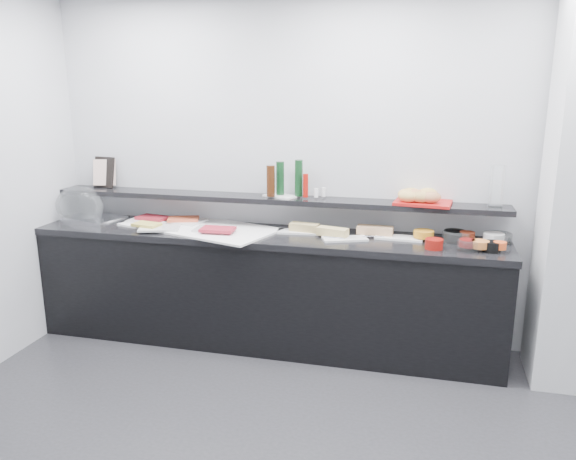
% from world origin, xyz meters
% --- Properties ---
extents(back_wall, '(5.00, 0.02, 2.70)m').
position_xyz_m(back_wall, '(0.00, 2.00, 1.35)').
color(back_wall, silver).
rests_on(back_wall, ground).
extents(buffet_cabinet, '(3.60, 0.60, 0.85)m').
position_xyz_m(buffet_cabinet, '(-0.70, 1.70, 0.42)').
color(buffet_cabinet, black).
rests_on(buffet_cabinet, ground).
extents(counter_top, '(3.62, 0.62, 0.05)m').
position_xyz_m(counter_top, '(-0.70, 1.70, 0.88)').
color(counter_top, black).
rests_on(counter_top, buffet_cabinet).
extents(wall_shelf, '(3.60, 0.25, 0.04)m').
position_xyz_m(wall_shelf, '(-0.70, 1.88, 1.13)').
color(wall_shelf, black).
rests_on(wall_shelf, back_wall).
extents(cloche_base, '(0.53, 0.42, 0.04)m').
position_xyz_m(cloche_base, '(-2.18, 1.73, 0.92)').
color(cloche_base, silver).
rests_on(cloche_base, counter_top).
extents(cloche_dome, '(0.44, 0.35, 0.34)m').
position_xyz_m(cloche_dome, '(-2.30, 1.72, 1.03)').
color(cloche_dome, silver).
rests_on(cloche_dome, cloche_base).
extents(linen_runner, '(1.35, 0.93, 0.01)m').
position_xyz_m(linen_runner, '(-1.24, 1.73, 0.91)').
color(linen_runner, white).
rests_on(linen_runner, counter_top).
extents(platter_meat_a, '(0.36, 0.26, 0.01)m').
position_xyz_m(platter_meat_a, '(-1.70, 1.79, 0.92)').
color(platter_meat_a, white).
rests_on(platter_meat_a, linen_runner).
extents(food_meat_a, '(0.27, 0.20, 0.02)m').
position_xyz_m(food_meat_a, '(-1.69, 1.80, 0.94)').
color(food_meat_a, maroon).
rests_on(food_meat_a, platter_meat_a).
extents(platter_salmon, '(0.39, 0.30, 0.01)m').
position_xyz_m(platter_salmon, '(-1.43, 1.84, 0.92)').
color(platter_salmon, white).
rests_on(platter_salmon, linen_runner).
extents(food_salmon, '(0.28, 0.23, 0.02)m').
position_xyz_m(food_salmon, '(-1.42, 1.83, 0.94)').
color(food_salmon, '#D74E2C').
rests_on(food_salmon, platter_salmon).
extents(platter_cheese, '(0.35, 0.29, 0.01)m').
position_xyz_m(platter_cheese, '(-1.51, 1.56, 0.92)').
color(platter_cheese, silver).
rests_on(platter_cheese, linen_runner).
extents(food_cheese, '(0.23, 0.17, 0.02)m').
position_xyz_m(food_cheese, '(-1.62, 1.58, 0.94)').
color(food_cheese, '#D1BE51').
rests_on(food_cheese, platter_cheese).
extents(platter_meat_b, '(0.28, 0.19, 0.01)m').
position_xyz_m(platter_meat_b, '(-1.09, 1.62, 0.92)').
color(platter_meat_b, silver).
rests_on(platter_meat_b, linen_runner).
extents(food_meat_b, '(0.26, 0.17, 0.02)m').
position_xyz_m(food_meat_b, '(-1.03, 1.57, 0.94)').
color(food_meat_b, maroon).
rests_on(food_meat_b, platter_meat_b).
extents(sandwich_plate_left, '(0.34, 0.17, 0.01)m').
position_xyz_m(sandwich_plate_left, '(-0.45, 1.77, 0.91)').
color(sandwich_plate_left, white).
rests_on(sandwich_plate_left, counter_top).
extents(sandwich_food_left, '(0.23, 0.12, 0.06)m').
position_xyz_m(sandwich_food_left, '(-0.40, 1.77, 0.94)').
color(sandwich_food_left, tan).
rests_on(sandwich_food_left, sandwich_plate_left).
extents(tongs_left, '(0.15, 0.07, 0.01)m').
position_xyz_m(tongs_left, '(-0.41, 1.78, 0.92)').
color(tongs_left, '#B3B5BB').
rests_on(tongs_left, sandwich_plate_left).
extents(sandwich_plate_mid, '(0.35, 0.25, 0.01)m').
position_xyz_m(sandwich_plate_mid, '(-0.07, 1.65, 0.91)').
color(sandwich_plate_mid, silver).
rests_on(sandwich_plate_mid, counter_top).
extents(sandwich_food_mid, '(0.24, 0.14, 0.06)m').
position_xyz_m(sandwich_food_mid, '(-0.17, 1.69, 0.94)').
color(sandwich_food_mid, tan).
rests_on(sandwich_food_mid, sandwich_plate_mid).
extents(tongs_mid, '(0.16, 0.02, 0.01)m').
position_xyz_m(tongs_mid, '(-0.15, 1.63, 0.92)').
color(tongs_mid, silver).
rests_on(tongs_mid, sandwich_plate_mid).
extents(sandwich_plate_right, '(0.35, 0.17, 0.01)m').
position_xyz_m(sandwich_plate_right, '(0.31, 1.78, 0.91)').
color(sandwich_plate_right, white).
rests_on(sandwich_plate_right, counter_top).
extents(sandwich_food_right, '(0.27, 0.11, 0.06)m').
position_xyz_m(sandwich_food_right, '(0.13, 1.81, 0.94)').
color(sandwich_food_right, tan).
rests_on(sandwich_food_right, sandwich_plate_right).
extents(tongs_right, '(0.16, 0.04, 0.01)m').
position_xyz_m(tongs_right, '(0.13, 1.73, 0.92)').
color(tongs_right, '#BBBCC2').
rests_on(tongs_right, sandwich_plate_right).
extents(bowl_glass_fruit, '(0.22, 0.22, 0.07)m').
position_xyz_m(bowl_glass_fruit, '(0.71, 1.79, 0.94)').
color(bowl_glass_fruit, white).
rests_on(bowl_glass_fruit, counter_top).
extents(fill_glass_fruit, '(0.18, 0.18, 0.05)m').
position_xyz_m(fill_glass_fruit, '(0.49, 1.78, 0.95)').
color(fill_glass_fruit, orange).
rests_on(fill_glass_fruit, bowl_glass_fruit).
extents(bowl_black_jam, '(0.18, 0.18, 0.07)m').
position_xyz_m(bowl_black_jam, '(0.71, 1.84, 0.94)').
color(bowl_black_jam, black).
rests_on(bowl_black_jam, counter_top).
extents(fill_black_jam, '(0.14, 0.14, 0.05)m').
position_xyz_m(fill_black_jam, '(0.79, 1.81, 0.95)').
color(fill_black_jam, '#5B1C0D').
rests_on(fill_black_jam, bowl_black_jam).
extents(bowl_glass_cream, '(0.24, 0.24, 0.07)m').
position_xyz_m(bowl_glass_cream, '(1.00, 1.84, 0.94)').
color(bowl_glass_cream, white).
rests_on(bowl_glass_cream, counter_top).
extents(fill_glass_cream, '(0.18, 0.18, 0.05)m').
position_xyz_m(fill_glass_cream, '(0.97, 1.82, 0.95)').
color(fill_glass_cream, white).
rests_on(fill_glass_cream, bowl_glass_cream).
extents(bowl_red_jam, '(0.15, 0.15, 0.07)m').
position_xyz_m(bowl_red_jam, '(0.56, 1.56, 0.94)').
color(bowl_red_jam, maroon).
rests_on(bowl_red_jam, counter_top).
extents(fill_red_jam, '(0.11, 0.11, 0.05)m').
position_xyz_m(fill_red_jam, '(0.78, 1.60, 0.95)').
color(fill_red_jam, '#5D0F0D').
rests_on(fill_red_jam, bowl_red_jam).
extents(bowl_glass_salmon, '(0.15, 0.15, 0.07)m').
position_xyz_m(bowl_glass_salmon, '(0.79, 1.57, 0.94)').
color(bowl_glass_salmon, silver).
rests_on(bowl_glass_salmon, counter_top).
extents(fill_glass_salmon, '(0.15, 0.15, 0.05)m').
position_xyz_m(fill_glass_salmon, '(0.86, 1.59, 0.95)').
color(fill_glass_salmon, '#CB7231').
rests_on(fill_glass_salmon, bowl_glass_salmon).
extents(bowl_black_fruit, '(0.15, 0.15, 0.07)m').
position_xyz_m(bowl_black_fruit, '(0.94, 1.59, 0.94)').
color(bowl_black_fruit, black).
rests_on(bowl_black_fruit, counter_top).
extents(fill_black_fruit, '(0.10, 0.10, 0.05)m').
position_xyz_m(fill_black_fruit, '(0.99, 1.59, 0.95)').
color(fill_black_fruit, '#EE5520').
rests_on(fill_black_fruit, bowl_black_fruit).
extents(framed_print, '(0.21, 0.10, 0.26)m').
position_xyz_m(framed_print, '(-2.20, 1.95, 1.28)').
color(framed_print, black).
rests_on(framed_print, wall_shelf).
extents(print_art, '(0.20, 0.09, 0.22)m').
position_xyz_m(print_art, '(-2.18, 1.94, 1.28)').
color(print_art, beige).
rests_on(print_art, framed_print).
extents(condiment_tray, '(0.30, 0.25, 0.01)m').
position_xyz_m(condiment_tray, '(-0.62, 1.89, 1.16)').
color(condiment_tray, white).
rests_on(condiment_tray, wall_shelf).
extents(bottle_green_a, '(0.07, 0.07, 0.26)m').
position_xyz_m(bottle_green_a, '(-0.63, 1.92, 1.29)').
color(bottle_green_a, '#0F3719').
rests_on(bottle_green_a, condiment_tray).
extents(bottle_brown, '(0.08, 0.08, 0.24)m').
position_xyz_m(bottle_brown, '(-0.68, 1.83, 1.28)').
color(bottle_brown, '#3B1C0A').
rests_on(bottle_brown, condiment_tray).
extents(bottle_green_b, '(0.08, 0.08, 0.28)m').
position_xyz_m(bottle_green_b, '(-0.48, 1.90, 1.30)').
color(bottle_green_b, '#0E3618').
rests_on(bottle_green_b, condiment_tray).
extents(bottle_hot, '(0.05, 0.05, 0.18)m').
position_xyz_m(bottle_hot, '(-0.41, 1.86, 1.25)').
color(bottle_hot, '#A8140C').
rests_on(bottle_hot, condiment_tray).
extents(shaker_salt, '(0.04, 0.04, 0.07)m').
position_xyz_m(shaker_salt, '(-0.33, 1.87, 1.20)').
color(shaker_salt, white).
rests_on(shaker_salt, condiment_tray).
extents(shaker_pepper, '(0.03, 0.03, 0.07)m').
position_xyz_m(shaker_pepper, '(-0.28, 1.92, 1.20)').
color(shaker_pepper, white).
rests_on(shaker_pepper, condiment_tray).
extents(bread_tray, '(0.43, 0.33, 0.02)m').
position_xyz_m(bread_tray, '(0.47, 1.87, 1.16)').
color(bread_tray, '#B21413').
rests_on(bread_tray, wall_shelf).
extents(bread_roll_nw, '(0.18, 0.14, 0.08)m').
position_xyz_m(bread_roll_nw, '(0.38, 1.95, 1.21)').
color(bread_roll_nw, tan).
rests_on(bread_roll_nw, bread_tray).
extents(bread_roll_n, '(0.17, 0.14, 0.08)m').
position_xyz_m(bread_roll_n, '(0.35, 1.92, 1.21)').
color(bread_roll_n, tan).
rests_on(bread_roll_n, bread_tray).
extents(bread_roll_ne, '(0.18, 0.15, 0.08)m').
position_xyz_m(bread_roll_ne, '(0.50, 1.98, 1.21)').
color(bread_roll_ne, '#D8A952').
rests_on(bread_roll_ne, bread_tray).
extents(bread_roll_sw, '(0.16, 0.12, 0.08)m').
position_xyz_m(bread_roll_sw, '(0.36, 1.82, 1.21)').
color(bread_roll_sw, tan).
rests_on(bread_roll_sw, bread_tray).
extents(bread_roll_s, '(0.16, 0.11, 0.08)m').
position_xyz_m(bread_roll_s, '(0.45, 1.82, 1.21)').
color(bread_roll_s, '#B28744').
rests_on(bread_roll_s, bread_tray).
extents(bread_roll_se, '(0.18, 0.15, 0.08)m').
position_xyz_m(bread_roll_se, '(0.52, 1.82, 1.21)').
color(bread_roll_se, '#B27144').
rests_on(bread_roll_se, bread_tray).
extents(bread_roll_mide, '(0.14, 0.10, 0.08)m').
position_xyz_m(bread_roll_mide, '(0.40, 1.92, 1.21)').
color(bread_roll_mide, '#BD7B48').
rests_on(bread_roll_mide, bread_tray).
extents(carafe, '(0.10, 0.10, 0.30)m').
position_xyz_m(carafe, '(0.97, 1.88, 1.30)').
color(carafe, white).
rests_on(carafe, wall_shelf).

